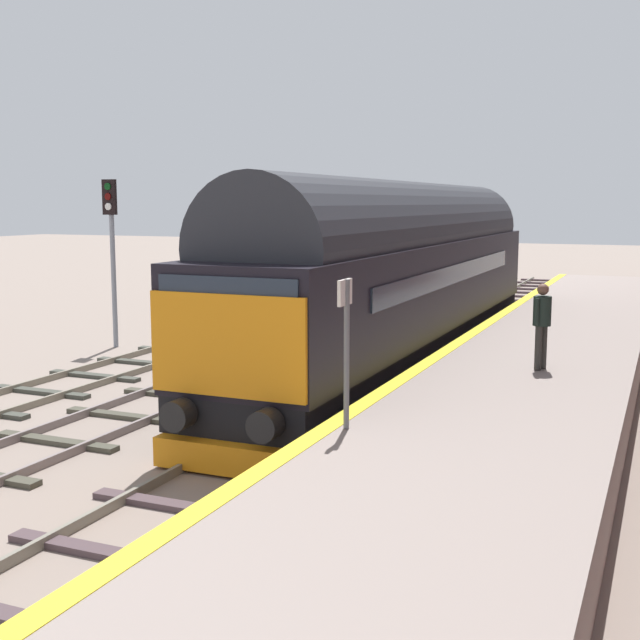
{
  "coord_description": "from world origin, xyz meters",
  "views": [
    {
      "loc": [
        6.1,
        -15.62,
        4.17
      ],
      "look_at": [
        0.2,
        -1.8,
        2.01
      ],
      "focal_mm": 46.17,
      "sensor_mm": 36.0,
      "label": 1
    }
  ],
  "objects_px": {
    "diesel_locomotive": "(402,271)",
    "waiting_passenger": "(542,318)",
    "signal_post_mid": "(112,241)",
    "platform_number_sign": "(346,331)"
  },
  "relations": [
    {
      "from": "platform_number_sign",
      "to": "waiting_passenger",
      "type": "relative_size",
      "value": 1.28
    },
    {
      "from": "diesel_locomotive",
      "to": "waiting_passenger",
      "type": "relative_size",
      "value": 10.92
    },
    {
      "from": "diesel_locomotive",
      "to": "waiting_passenger",
      "type": "distance_m",
      "value": 5.35
    },
    {
      "from": "signal_post_mid",
      "to": "waiting_passenger",
      "type": "xyz_separation_m",
      "value": [
        12.51,
        -3.46,
        -1.08
      ]
    },
    {
      "from": "signal_post_mid",
      "to": "waiting_passenger",
      "type": "height_order",
      "value": "signal_post_mid"
    },
    {
      "from": "diesel_locomotive",
      "to": "waiting_passenger",
      "type": "bearing_deg",
      "value": -42.7
    },
    {
      "from": "platform_number_sign",
      "to": "diesel_locomotive",
      "type": "bearing_deg",
      "value": 102.65
    },
    {
      "from": "waiting_passenger",
      "to": "signal_post_mid",
      "type": "bearing_deg",
      "value": 95.21
    },
    {
      "from": "platform_number_sign",
      "to": "waiting_passenger",
      "type": "distance_m",
      "value": 5.67
    },
    {
      "from": "diesel_locomotive",
      "to": "signal_post_mid",
      "type": "distance_m",
      "value": 8.62
    }
  ]
}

